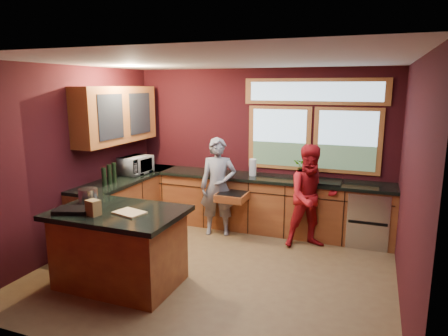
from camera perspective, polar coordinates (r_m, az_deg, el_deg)
The scene contains 14 objects.
floor at distance 5.50m, azimuth -1.12°, elevation -14.29°, with size 4.50×4.50×0.00m, color brown.
room_shell at distance 5.52m, azimuth -5.70°, elevation 5.27°, with size 4.52×4.02×2.71m.
back_counter at distance 6.78m, azimuth 5.83°, elevation -5.06°, with size 4.50×0.64×0.93m.
left_counter at distance 6.92m, azimuth -13.62°, elevation -4.99°, with size 0.64×2.30×0.93m.
island at distance 5.12m, azimuth -14.66°, elevation -10.86°, with size 1.55×1.05×0.95m.
person_grey at distance 6.49m, azimuth -0.84°, elevation -2.70°, with size 0.58×0.38×1.60m, color slate.
person_red at distance 6.11m, azimuth 12.38°, elevation -4.03°, with size 0.76×0.59×1.57m, color #A01218.
microwave at distance 6.96m, azimuth -12.48°, elevation 0.39°, with size 0.55×0.37×0.30m, color #999999.
potted_plant at distance 6.54m, azimuth 11.59°, elevation 0.18°, with size 0.37×0.32×0.41m, color #999999.
paper_towel at distance 6.70m, azimuth 4.13°, elevation 0.10°, with size 0.12×0.12×0.28m, color silver.
cutting_board at distance 4.81m, azimuth -13.34°, elevation -6.23°, with size 0.35×0.25×0.02m, color tan.
stock_pot at distance 5.38m, azimuth -18.83°, elevation -3.75°, with size 0.24×0.24×0.18m, color silver.
paper_bag at distance 4.84m, azimuth -18.17°, elevation -5.41°, with size 0.15×0.12×0.18m, color brown.
black_tray at distance 5.05m, azimuth -20.79°, elevation -5.67°, with size 0.40×0.28×0.05m, color black.
Camera 1 is at (1.86, -4.59, 2.41)m, focal length 32.00 mm.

